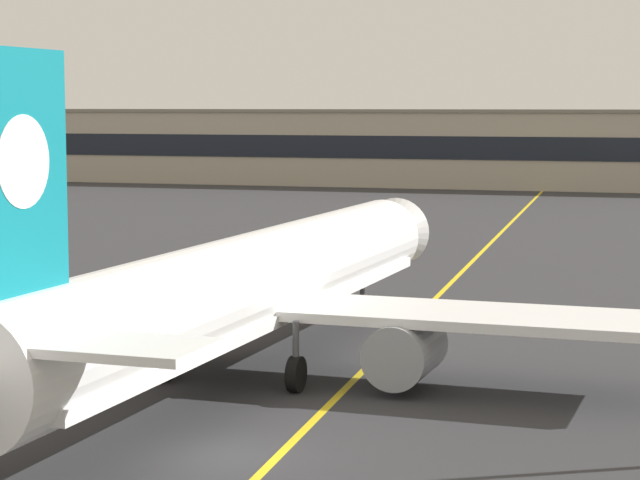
# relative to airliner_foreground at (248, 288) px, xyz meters

# --- Properties ---
(ground_plane) EXTENTS (400.00, 400.00, 0.00)m
(ground_plane) POSITION_rel_airliner_foreground_xyz_m (2.98, -10.21, -3.37)
(ground_plane) COLOR #2D2D30
(taxiway_centreline) EXTENTS (9.82, 179.76, 0.01)m
(taxiway_centreline) POSITION_rel_airliner_foreground_xyz_m (2.98, 19.79, -3.37)
(taxiway_centreline) COLOR yellow
(taxiway_centreline) RESTS_ON ground
(airliner_foreground) EXTENTS (32.16, 41.49, 11.65)m
(airliner_foreground) POSITION_rel_airliner_foreground_xyz_m (0.00, 0.00, 0.00)
(airliner_foreground) COLOR white
(airliner_foreground) RESTS_ON ground
(safety_cone_by_nose_gear) EXTENTS (0.44, 0.44, 0.55)m
(safety_cone_by_nose_gear) POSITION_rel_airliner_foreground_xyz_m (1.09, 17.04, -3.11)
(safety_cone_by_nose_gear) COLOR orange
(safety_cone_by_nose_gear) RESTS_ON ground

